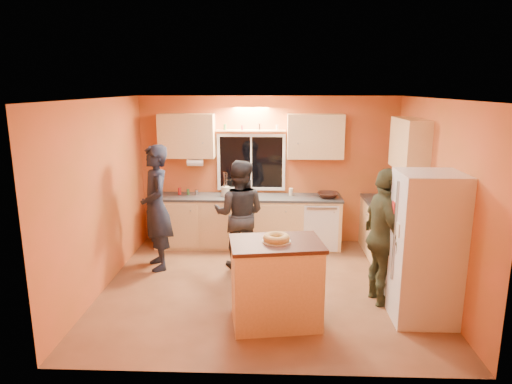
{
  "coord_description": "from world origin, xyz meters",
  "views": [
    {
      "loc": [
        0.09,
        -5.95,
        2.75
      ],
      "look_at": [
        -0.15,
        0.4,
        1.28
      ],
      "focal_mm": 32.0,
      "sensor_mm": 36.0,
      "label": 1
    }
  ],
  "objects_px": {
    "island": "(276,282)",
    "person_left": "(156,208)",
    "person_center": "(239,214)",
    "person_right": "(384,237)",
    "refrigerator": "(425,248)"
  },
  "relations": [
    {
      "from": "person_left",
      "to": "person_right",
      "type": "xyz_separation_m",
      "value": [
        3.18,
        -1.07,
        -0.07
      ]
    },
    {
      "from": "island",
      "to": "person_left",
      "type": "distance_m",
      "value": 2.49
    },
    {
      "from": "refrigerator",
      "to": "person_center",
      "type": "relative_size",
      "value": 1.07
    },
    {
      "from": "person_right",
      "to": "person_left",
      "type": "bearing_deg",
      "value": 62.25
    },
    {
      "from": "refrigerator",
      "to": "person_left",
      "type": "xyz_separation_m",
      "value": [
        -3.57,
        1.47,
        0.06
      ]
    },
    {
      "from": "person_left",
      "to": "person_right",
      "type": "bearing_deg",
      "value": 47.24
    },
    {
      "from": "person_center",
      "to": "person_right",
      "type": "relative_size",
      "value": 0.95
    },
    {
      "from": "refrigerator",
      "to": "person_center",
      "type": "height_order",
      "value": "refrigerator"
    },
    {
      "from": "person_left",
      "to": "person_center",
      "type": "xyz_separation_m",
      "value": [
        1.26,
        0.1,
        -0.12
      ]
    },
    {
      "from": "refrigerator",
      "to": "person_right",
      "type": "bearing_deg",
      "value": 134.08
    },
    {
      "from": "person_center",
      "to": "person_right",
      "type": "bearing_deg",
      "value": 156.05
    },
    {
      "from": "person_left",
      "to": "person_right",
      "type": "height_order",
      "value": "person_left"
    },
    {
      "from": "refrigerator",
      "to": "person_right",
      "type": "distance_m",
      "value": 0.56
    },
    {
      "from": "person_left",
      "to": "person_center",
      "type": "relative_size",
      "value": 1.14
    },
    {
      "from": "refrigerator",
      "to": "person_right",
      "type": "relative_size",
      "value": 1.01
    }
  ]
}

